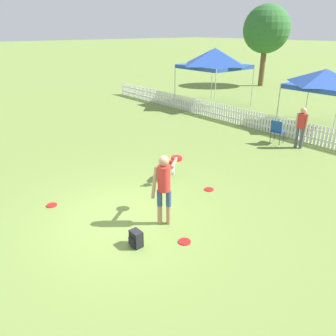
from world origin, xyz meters
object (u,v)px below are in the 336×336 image
(leaping_dog, at_px, (170,164))
(canopy_tent_main, at_px, (215,58))
(frisbee_near_handler, at_px, (209,189))
(canopy_tent_secondary, at_px, (325,79))
(handler_person, at_px, (165,181))
(frisbee_midfield, at_px, (52,205))
(frisbee_near_dog, at_px, (185,242))
(spectator_standing, at_px, (301,124))
(backpack_on_grass, at_px, (136,239))
(folding_chair_blue_left, at_px, (277,130))
(tree_left_grove, at_px, (266,29))

(leaping_dog, height_order, canopy_tent_main, canopy_tent_main)
(leaping_dog, distance_m, frisbee_near_handler, 1.36)
(canopy_tent_secondary, bearing_deg, handler_person, -80.62)
(handler_person, height_order, frisbee_midfield, handler_person)
(frisbee_near_dog, bearing_deg, leaping_dog, 145.21)
(spectator_standing, bearing_deg, frisbee_near_handler, 75.30)
(backpack_on_grass, height_order, folding_chair_blue_left, folding_chair_blue_left)
(folding_chair_blue_left, bearing_deg, frisbee_near_dog, 100.30)
(frisbee_near_dog, height_order, canopy_tent_main, canopy_tent_main)
(folding_chair_blue_left, bearing_deg, backpack_on_grass, 94.67)
(frisbee_near_handler, height_order, frisbee_near_dog, same)
(frisbee_near_handler, xyz_separation_m, canopy_tent_secondary, (-1.21, 8.32, 2.11))
(canopy_tent_main, relative_size, spectator_standing, 2.07)
(handler_person, bearing_deg, frisbee_near_dog, -57.61)
(frisbee_midfield, height_order, spectator_standing, spectator_standing)
(tree_left_grove, bearing_deg, leaping_dog, -62.58)
(leaping_dog, bearing_deg, canopy_tent_main, -100.38)
(frisbee_near_dog, bearing_deg, tree_left_grove, 121.33)
(canopy_tent_secondary, bearing_deg, canopy_tent_main, -177.29)
(folding_chair_blue_left, height_order, tree_left_grove, tree_left_grove)
(frisbee_near_handler, xyz_separation_m, folding_chair_blue_left, (-1.07, 4.86, 0.55))
(handler_person, height_order, backpack_on_grass, handler_person)
(canopy_tent_main, height_order, spectator_standing, canopy_tent_main)
(backpack_on_grass, bearing_deg, frisbee_near_handler, 104.81)
(frisbee_near_handler, distance_m, backpack_on_grass, 3.11)
(backpack_on_grass, distance_m, tree_left_grove, 22.21)
(folding_chair_blue_left, bearing_deg, canopy_tent_main, -35.52)
(leaping_dog, bearing_deg, spectator_standing, -146.55)
(canopy_tent_main, bearing_deg, frisbee_midfield, -65.28)
(canopy_tent_secondary, relative_size, tree_left_grove, 0.45)
(canopy_tent_main, distance_m, canopy_tent_secondary, 6.15)
(frisbee_midfield, height_order, canopy_tent_secondary, canopy_tent_secondary)
(folding_chair_blue_left, height_order, canopy_tent_secondary, canopy_tent_secondary)
(leaping_dog, bearing_deg, canopy_tent_secondary, -136.50)
(backpack_on_grass, relative_size, folding_chair_blue_left, 0.38)
(frisbee_near_handler, distance_m, canopy_tent_main, 11.18)
(canopy_tent_main, relative_size, canopy_tent_secondary, 1.21)
(leaping_dog, distance_m, frisbee_near_dog, 3.16)
(backpack_on_grass, xyz_separation_m, spectator_standing, (-1.05, 8.07, 0.74))
(leaping_dog, distance_m, folding_chair_blue_left, 5.23)
(folding_chair_blue_left, relative_size, tree_left_grove, 0.16)
(frisbee_near_dog, height_order, backpack_on_grass, backpack_on_grass)
(handler_person, xyz_separation_m, tree_left_grove, (-10.28, 18.12, 2.99))
(folding_chair_blue_left, distance_m, tree_left_grove, 14.67)
(backpack_on_grass, relative_size, canopy_tent_secondary, 0.14)
(frisbee_near_dog, bearing_deg, canopy_tent_main, 130.44)
(leaping_dog, xyz_separation_m, canopy_tent_main, (-6.11, 8.40, 2.13))
(frisbee_near_dog, height_order, folding_chair_blue_left, folding_chair_blue_left)
(spectator_standing, relative_size, tree_left_grove, 0.26)
(canopy_tent_main, xyz_separation_m, canopy_tent_secondary, (6.12, 0.29, -0.48))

